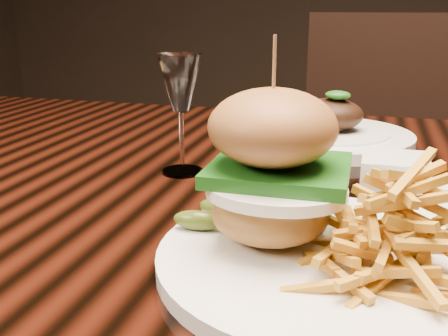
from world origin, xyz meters
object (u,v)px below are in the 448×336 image
(burger_plate, at_px, (325,210))
(chair_far, at_px, (372,158))
(far_dish, at_px, (330,133))
(dining_table, at_px, (267,227))
(wine_glass, at_px, (181,88))

(burger_plate, xyz_separation_m, chair_far, (0.05, 1.14, -0.27))
(burger_plate, height_order, chair_far, chair_far)
(far_dish, bearing_deg, chair_far, 83.63)
(burger_plate, distance_m, chair_far, 1.17)
(far_dish, distance_m, chair_far, 0.73)
(burger_plate, bearing_deg, dining_table, 122.92)
(wine_glass, bearing_deg, burger_plate, -46.56)
(wine_glass, bearing_deg, dining_table, 11.67)
(burger_plate, relative_size, wine_glass, 1.82)
(dining_table, height_order, far_dish, far_dish)
(burger_plate, bearing_deg, wine_glass, 145.03)
(dining_table, relative_size, far_dish, 5.86)
(burger_plate, xyz_separation_m, far_dish, (-0.03, 0.44, -0.04))
(burger_plate, bearing_deg, chair_far, 99.29)
(wine_glass, distance_m, chair_far, 1.00)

